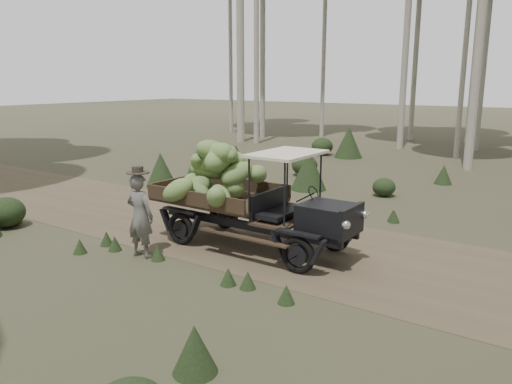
{
  "coord_description": "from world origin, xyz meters",
  "views": [
    {
      "loc": [
        5.8,
        -8.46,
        3.29
      ],
      "look_at": [
        0.4,
        -0.6,
        1.15
      ],
      "focal_mm": 35.0,
      "sensor_mm": 36.0,
      "label": 1
    }
  ],
  "objects": [
    {
      "name": "farmer",
      "position": [
        -1.11,
        -2.25,
        0.83
      ],
      "size": [
        0.62,
        0.47,
        1.75
      ],
      "rotation": [
        0.0,
        0.0,
        3.24
      ],
      "color": "#57544F",
      "rests_on": "ground"
    },
    {
      "name": "dirt_track",
      "position": [
        0.0,
        0.0,
        0.0
      ],
      "size": [
        70.0,
        4.0,
        0.01
      ],
      "primitive_type": "cube",
      "color": "brown",
      "rests_on": "ground"
    },
    {
      "name": "banana_truck",
      "position": [
        -0.16,
        -0.67,
        1.26
      ],
      "size": [
        4.39,
        2.08,
        2.2
      ],
      "rotation": [
        0.0,
        0.0,
        -0.0
      ],
      "color": "black",
      "rests_on": "ground"
    },
    {
      "name": "ground",
      "position": [
        0.0,
        0.0,
        0.0
      ],
      "size": [
        120.0,
        120.0,
        0.0
      ],
      "primitive_type": "plane",
      "color": "#473D2B",
      "rests_on": "ground"
    },
    {
      "name": "undergrowth",
      "position": [
        1.51,
        -0.1,
        0.54
      ],
      "size": [
        22.57,
        24.52,
        1.35
      ],
      "color": "#233319",
      "rests_on": "ground"
    }
  ]
}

